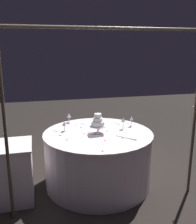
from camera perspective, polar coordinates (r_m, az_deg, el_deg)
The scene contains 31 objects.
ground_plane at distance 3.74m, azimuth 0.00°, elevation -15.50°, with size 12.00×12.00×0.00m, color black.
decorative_arch at distance 2.81m, azimuth 2.47°, elevation 4.59°, with size 2.27×0.06×2.06m.
main_table at distance 3.57m, azimuth 0.00°, elevation -10.28°, with size 1.47×1.47×0.75m.
side_table at distance 3.39m, azimuth -19.02°, elevation -12.66°, with size 0.56×0.56×0.73m.
tiered_cake at distance 3.35m, azimuth -0.03°, elevation -2.33°, with size 0.22×0.22×0.27m.
wine_glass_0 at distance 3.49m, azimuth -7.54°, elevation -2.67°, with size 0.06×0.06×0.14m.
wine_glass_1 at distance 3.88m, azimuth -6.56°, elevation -0.84°, with size 0.07×0.07×0.14m.
wine_glass_2 at distance 3.71m, azimuth 7.46°, elevation -1.53°, with size 0.06×0.06×0.15m.
wine_glass_3 at distance 3.56m, azimuth 5.65°, elevation -1.89°, with size 0.06×0.06×0.16m.
cake_knife at distance 3.24m, azimuth 6.62°, elevation -5.78°, with size 0.21×0.24×0.01m.
rose_petal_0 at distance 3.52m, azimuth -9.30°, elevation -4.28°, with size 0.03×0.02×0.00m, color #C61951.
rose_petal_1 at distance 3.48m, azimuth 2.02°, elevation -4.28°, with size 0.03×0.02×0.00m, color #C61951.
rose_petal_2 at distance 3.76m, azimuth -4.87°, elevation -2.94°, with size 0.03×0.02×0.00m, color #C61951.
rose_petal_3 at distance 3.57m, azimuth -9.76°, elevation -4.03°, with size 0.03×0.02×0.00m, color #C61951.
rose_petal_4 at distance 3.79m, azimuth 4.68°, elevation -2.78°, with size 0.03×0.02×0.00m, color #C61951.
rose_petal_5 at distance 3.35m, azimuth -8.46°, elevation -5.19°, with size 0.04×0.03×0.00m, color #C61951.
rose_petal_6 at distance 3.84m, azimuth -6.47°, elevation -2.62°, with size 0.04×0.03×0.00m, color #C61951.
rose_petal_7 at distance 3.45m, azimuth -2.15°, elevation -4.49°, with size 0.04×0.02×0.00m, color #C61951.
rose_petal_8 at distance 3.64m, azimuth -3.82°, elevation -3.47°, with size 0.04×0.03×0.00m, color #C61951.
rose_petal_9 at distance 2.83m, azimuth 1.00°, elevation -8.72°, with size 0.03×0.02×0.00m, color #C61951.
rose_petal_10 at distance 3.55m, azimuth 0.36°, elevation -3.93°, with size 0.03×0.02×0.00m, color #C61951.
rose_petal_11 at distance 3.14m, azimuth 1.52°, elevation -6.36°, with size 0.03×0.02×0.00m, color #C61951.
rose_petal_12 at distance 3.81m, azimuth -3.51°, elevation -2.68°, with size 0.04×0.03×0.00m, color #C61951.
rose_petal_13 at distance 3.86m, azimuth 6.71°, elevation -2.52°, with size 0.03×0.02×0.00m, color #C61951.
rose_petal_14 at distance 3.24m, azimuth 5.48°, elevation -5.78°, with size 0.03×0.02×0.00m, color #C61951.
rose_petal_15 at distance 3.19m, azimuth -6.98°, elevation -6.17°, with size 0.03×0.02×0.00m, color #C61951.
rose_petal_16 at distance 3.38m, azimuth -3.17°, elevation -4.90°, with size 0.03×0.02×0.00m, color #C61951.
rose_petal_17 at distance 3.63m, azimuth -1.40°, elevation -3.51°, with size 0.03×0.02×0.00m, color #C61951.
rose_petal_18 at distance 3.57m, azimuth -1.64°, elevation -3.83°, with size 0.02×0.02×0.00m, color #C61951.
rose_petal_19 at distance 3.82m, azimuth 4.02°, elevation -2.62°, with size 0.03×0.02×0.00m, color #C61951.
rose_petal_20 at distance 3.27m, azimuth 1.00°, elevation -5.51°, with size 0.03×0.02×0.00m, color #C61951.
Camera 1 is at (0.79, 3.15, 1.85)m, focal length 40.97 mm.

